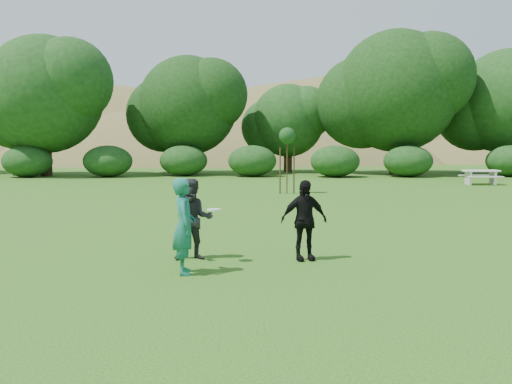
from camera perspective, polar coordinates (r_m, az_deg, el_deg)
ground at (r=10.46m, az=0.41°, el=-7.51°), size 120.00×120.00×0.00m
player_teal at (r=9.88m, az=-7.21°, el=-3.40°), size 0.49×0.66×1.66m
player_grey at (r=11.02m, az=-6.29°, el=-2.74°), size 0.83×0.68×1.57m
player_black at (r=10.96m, az=4.82°, el=-2.83°), size 0.97×0.56×1.55m
frisbee at (r=10.65m, az=-4.22°, el=-1.77°), size 0.27×0.27×0.03m
sapling at (r=24.55m, az=3.14°, el=5.47°), size 0.70×0.70×2.85m
picnic_table at (r=31.85m, az=21.56°, el=1.63°), size 1.80×1.48×0.76m
hillside at (r=79.93m, az=-1.56°, el=-5.09°), size 150.00×72.00×52.00m
tree_row at (r=39.13m, az=3.85°, el=8.96°), size 53.92×10.38×9.62m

